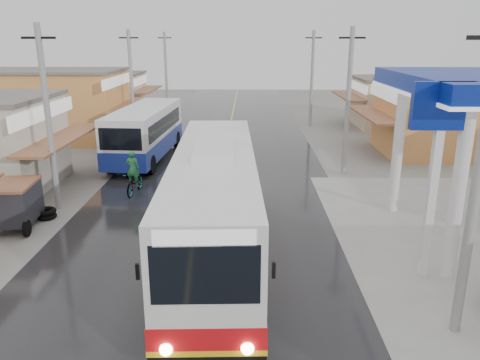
% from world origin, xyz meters
% --- Properties ---
extents(ground, '(120.00, 120.00, 0.00)m').
position_xyz_m(ground, '(0.00, 0.00, 0.00)').
color(ground, slate).
rests_on(ground, ground).
extents(road, '(12.00, 90.00, 0.02)m').
position_xyz_m(road, '(0.00, 15.00, 0.01)').
color(road, black).
rests_on(road, ground).
extents(centre_line, '(0.15, 90.00, 0.01)m').
position_xyz_m(centre_line, '(0.00, 15.00, 0.02)').
color(centre_line, '#D8CC4C').
rests_on(centre_line, road).
extents(shopfronts_left, '(11.00, 44.00, 5.20)m').
position_xyz_m(shopfronts_left, '(-13.00, 18.00, 0.00)').
color(shopfronts_left, tan).
rests_on(shopfronts_left, ground).
extents(utility_poles_left, '(1.60, 50.00, 8.00)m').
position_xyz_m(utility_poles_left, '(-7.00, 16.00, 0.00)').
color(utility_poles_left, gray).
rests_on(utility_poles_left, ground).
extents(utility_poles_right, '(1.60, 36.00, 8.00)m').
position_xyz_m(utility_poles_right, '(7.00, 15.00, 0.00)').
color(utility_poles_right, gray).
rests_on(utility_poles_right, ground).
extents(coach_bus, '(3.32, 12.98, 4.02)m').
position_xyz_m(coach_bus, '(0.41, 4.50, 1.94)').
color(coach_bus, silver).
rests_on(coach_bus, road).
extents(second_bus, '(3.22, 9.92, 3.25)m').
position_xyz_m(second_bus, '(-4.88, 18.11, 1.75)').
color(second_bus, silver).
rests_on(second_bus, road).
extents(cyclist, '(0.94, 2.12, 2.21)m').
position_xyz_m(cyclist, '(-4.03, 11.20, 0.73)').
color(cyclist, black).
rests_on(cyclist, ground).
extents(tricycle_near, '(1.83, 2.45, 1.87)m').
position_xyz_m(tricycle_near, '(-7.79, 6.82, 1.07)').
color(tricycle_near, '#26262D').
rests_on(tricycle_near, ground).
extents(tyre_stack, '(0.84, 0.84, 0.43)m').
position_xyz_m(tyre_stack, '(-7.05, 7.80, 0.21)').
color(tyre_stack, black).
rests_on(tyre_stack, ground).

